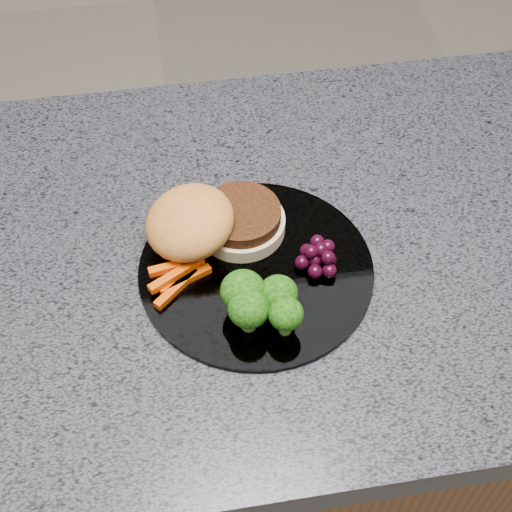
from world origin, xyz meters
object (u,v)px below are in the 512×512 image
at_px(island_cabinet, 209,429).
at_px(plate, 256,269).
at_px(grape_bunch, 319,256).
at_px(burger, 208,224).

height_order(island_cabinet, plate, plate).
xyz_separation_m(island_cabinet, plate, (0.07, -0.04, 0.47)).
bearing_deg(island_cabinet, grape_bunch, -18.78).
xyz_separation_m(plate, burger, (-0.05, 0.05, 0.03)).
xyz_separation_m(island_cabinet, burger, (0.03, 0.01, 0.50)).
xyz_separation_m(plate, grape_bunch, (0.07, -0.01, 0.02)).
relative_size(island_cabinet, plate, 4.62).
height_order(island_cabinet, burger, burger).
distance_m(plate, grape_bunch, 0.07).
bearing_deg(plate, burger, 132.02).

